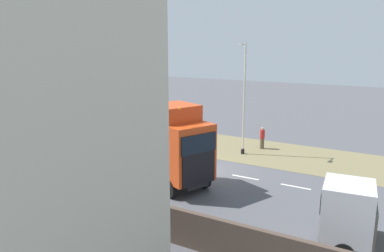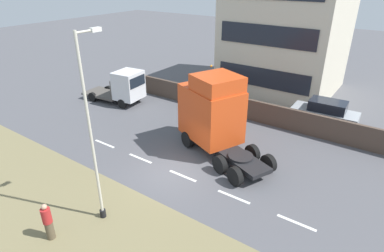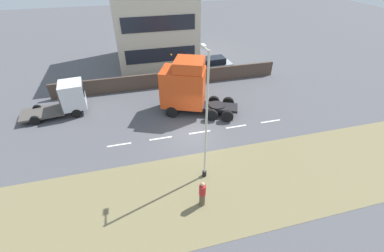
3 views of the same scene
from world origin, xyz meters
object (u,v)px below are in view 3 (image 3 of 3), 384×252
Objects in this scene: flatbed_truck at (68,98)px; lorry_cab at (186,87)px; parked_car at (213,66)px; pedestrian at (202,194)px; lamp_post at (206,125)px.

lorry_cab is at bearing 70.78° from flatbed_truck.
pedestrian is at bearing 157.37° from parked_car.
flatbed_truck is at bearing 99.98° from lorry_cab.
lorry_cab is 0.83× the size of lamp_post.
lorry_cab is 10.46m from flatbed_truck.
lorry_cab is at bearing 143.38° from parked_car.
parked_car is at bearing -11.10° from lorry_cab.
lamp_post is (-10.55, -9.35, 2.51)m from flatbed_truck.
parked_car is (4.87, -15.07, -0.50)m from flatbed_truck.
pedestrian is (-2.23, 0.79, -3.13)m from lamp_post.
flatbed_truck is 3.19× the size of pedestrian.
flatbed_truck is at bearing 33.80° from pedestrian.
flatbed_truck is at bearing 41.54° from lamp_post.
lamp_post is (-15.42, 5.72, 3.01)m from parked_car.
flatbed_truck reaches higher than pedestrian.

